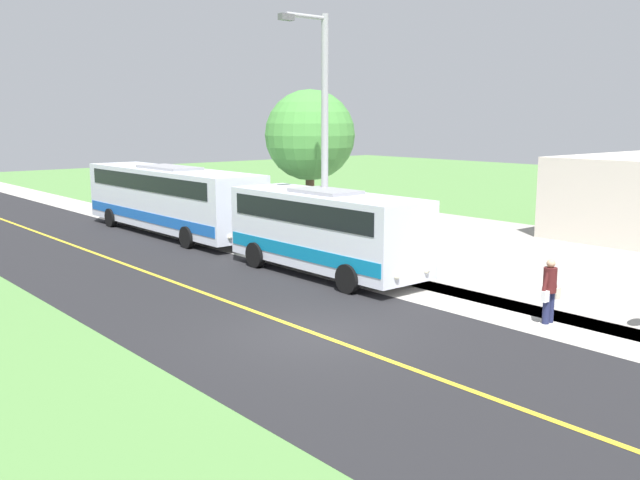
# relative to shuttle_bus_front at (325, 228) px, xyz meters

# --- Properties ---
(ground_plane) EXTENTS (120.00, 120.00, 0.00)m
(ground_plane) POSITION_rel_shuttle_bus_front_xyz_m (4.48, 4.76, -1.58)
(ground_plane) COLOR #548442
(road_surface) EXTENTS (8.00, 100.00, 0.01)m
(road_surface) POSITION_rel_shuttle_bus_front_xyz_m (4.48, 4.76, -1.58)
(road_surface) COLOR black
(road_surface) RESTS_ON ground
(sidewalk) EXTENTS (2.40, 100.00, 0.01)m
(sidewalk) POSITION_rel_shuttle_bus_front_xyz_m (-0.72, 4.76, -1.58)
(sidewalk) COLOR #B2ADA3
(sidewalk) RESTS_ON ground
(road_centre_line) EXTENTS (0.16, 100.00, 0.00)m
(road_centre_line) POSITION_rel_shuttle_bus_front_xyz_m (4.48, 4.76, -1.57)
(road_centre_line) COLOR gold
(road_centre_line) RESTS_ON ground
(shuttle_bus_front) EXTENTS (2.60, 7.87, 2.87)m
(shuttle_bus_front) POSITION_rel_shuttle_bus_front_xyz_m (0.00, 0.00, 0.00)
(shuttle_bus_front) COLOR silver
(shuttle_bus_front) RESTS_ON ground
(transit_bus_rear) EXTENTS (2.79, 12.02, 3.08)m
(transit_bus_rear) POSITION_rel_shuttle_bus_front_xyz_m (-0.09, -10.89, 0.11)
(transit_bus_rear) COLOR silver
(transit_bus_rear) RESTS_ON ground
(pedestrian_with_bags) EXTENTS (0.72, 0.34, 1.68)m
(pedestrian_with_bags) POSITION_rel_shuttle_bus_front_xyz_m (-0.67, 7.98, -0.68)
(pedestrian_with_bags) COLOR #1E2347
(pedestrian_with_bags) RESTS_ON ground
(street_light_pole) EXTENTS (1.97, 0.24, 8.57)m
(street_light_pole) POSITION_rel_shuttle_bus_front_xyz_m (-0.41, -0.65, 3.12)
(street_light_pole) COLOR #9E9EA3
(street_light_pole) RESTS_ON ground
(tree_curbside) EXTENTS (3.62, 3.62, 6.34)m
(tree_curbside) POSITION_rel_shuttle_bus_front_xyz_m (-2.92, -4.36, 2.92)
(tree_curbside) COLOR brown
(tree_curbside) RESTS_ON ground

